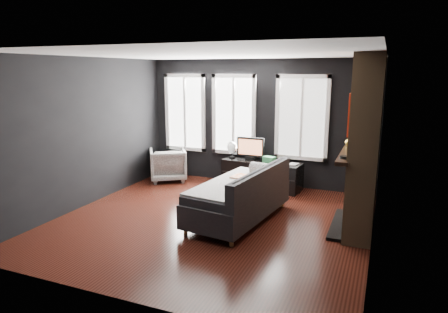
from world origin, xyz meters
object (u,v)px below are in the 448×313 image
at_px(sofa, 239,193).
at_px(media_console, 262,174).
at_px(book, 290,159).
at_px(mug, 284,161).
at_px(armchair, 168,163).
at_px(monitor, 251,147).
at_px(mantel_vase, 351,141).

relative_size(sofa, media_console, 1.28).
bearing_deg(book, mug, -159.75).
xyz_separation_m(armchair, book, (2.75, 0.19, 0.29)).
height_order(sofa, media_console, sofa).
height_order(mug, book, book).
height_order(armchair, monitor, monitor).
xyz_separation_m(sofa, mug, (0.31, 1.85, 0.17)).
height_order(sofa, armchair, sofa).
height_order(sofa, mantel_vase, mantel_vase).
bearing_deg(mug, armchair, -176.79).
distance_m(mug, book, 0.13).
bearing_deg(monitor, sofa, -76.20).
height_order(sofa, book, sofa).
xyz_separation_m(armchair, mantel_vase, (4.00, -0.90, 0.92)).
xyz_separation_m(book, mantel_vase, (1.25, -1.09, 0.63)).
relative_size(mug, book, 0.49).
relative_size(media_console, mug, 15.27).
height_order(armchair, mantel_vase, mantel_vase).
xyz_separation_m(armchair, mug, (2.64, 0.15, 0.23)).
relative_size(armchair, book, 3.57).
bearing_deg(book, monitor, 172.80).
relative_size(monitor, mug, 5.55).
height_order(armchair, mug, armchair).
height_order(monitor, mantel_vase, mantel_vase).
bearing_deg(media_console, mug, -2.51).
bearing_deg(armchair, media_console, 152.95).
distance_m(book, mantel_vase, 1.77).
relative_size(mug, mantel_vase, 0.58).
bearing_deg(media_console, sofa, -77.67).
bearing_deg(monitor, armchair, -170.12).
bearing_deg(media_console, armchair, -167.00).
relative_size(armchair, mug, 7.28).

